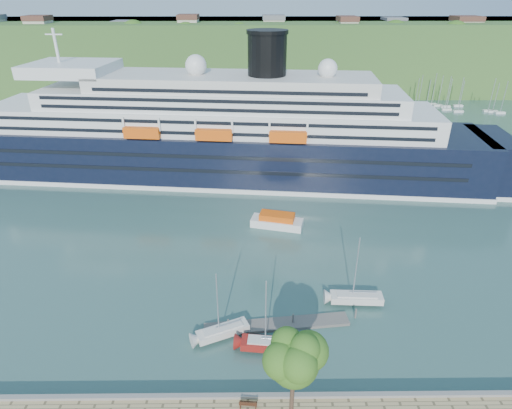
{
  "coord_description": "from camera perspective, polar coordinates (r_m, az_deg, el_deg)",
  "views": [
    {
      "loc": [
        2.01,
        -27.16,
        34.43
      ],
      "look_at": [
        2.58,
        30.0,
        5.51
      ],
      "focal_mm": 30.0,
      "sensor_mm": 36.0,
      "label": 1
    }
  ],
  "objects": [
    {
      "name": "floating_pontoon",
      "position": [
        50.72,
        2.81,
        -15.68
      ],
      "size": [
        16.74,
        3.82,
        0.37
      ],
      "primitive_type": null,
      "rotation": [
        0.0,
        0.0,
        0.11
      ],
      "color": "slate",
      "rests_on": "ground"
    },
    {
      "name": "quay_coping",
      "position": [
        42.88,
        -3.34,
        -24.14
      ],
      "size": [
        220.0,
        0.5,
        0.3
      ],
      "primitive_type": "cube",
      "color": "slate",
      "rests_on": "promenade"
    },
    {
      "name": "promenade_tree",
      "position": [
        38.67,
        5.01,
        -21.28
      ],
      "size": [
        5.68,
        5.68,
        9.41
      ],
      "primitive_type": null,
      "color": "#326019",
      "rests_on": "promenade"
    },
    {
      "name": "far_hillside",
      "position": [
        173.63,
        -1.3,
        19.41
      ],
      "size": [
        400.0,
        50.0,
        24.0
      ],
      "primitive_type": "cube",
      "color": "#2E5722",
      "rests_on": "ground"
    },
    {
      "name": "cruise_ship",
      "position": [
        85.27,
        -7.68,
        12.78
      ],
      "size": [
        126.38,
        30.91,
        28.11
      ],
      "primitive_type": null,
      "rotation": [
        0.0,
        0.0,
        -0.1
      ],
      "color": "black",
      "rests_on": "ground"
    },
    {
      "name": "sailboat_white_far",
      "position": [
        52.35,
        13.65,
        -8.95
      ],
      "size": [
        7.02,
        2.28,
        8.95
      ],
      "primitive_type": null,
      "rotation": [
        0.0,
        0.0,
        -0.05
      ],
      "color": "silver",
      "rests_on": "ground"
    },
    {
      "name": "sailboat_white_near",
      "position": [
        46.88,
        -4.6,
        -13.55
      ],
      "size": [
        6.56,
        4.19,
        8.24
      ],
      "primitive_type": null,
      "rotation": [
        0.0,
        0.0,
        0.41
      ],
      "color": "silver",
      "rests_on": "ground"
    },
    {
      "name": "sailboat_red",
      "position": [
        45.11,
        1.91,
        -15.04
      ],
      "size": [
        6.87,
        2.61,
        8.66
      ],
      "primitive_type": null,
      "rotation": [
        0.0,
        0.0,
        -0.11
      ],
      "color": "maroon",
      "rests_on": "ground"
    },
    {
      "name": "tender_launch",
      "position": [
        68.86,
        2.81,
        -2.09
      ],
      "size": [
        8.79,
        4.82,
        2.31
      ],
      "primitive_type": null,
      "rotation": [
        0.0,
        0.0,
        -0.25
      ],
      "color": "#EB550D",
      "rests_on": "ground"
    },
    {
      "name": "park_bench",
      "position": [
        41.87,
        -1.05,
        -24.96
      ],
      "size": [
        1.71,
        0.83,
        1.06
      ],
      "primitive_type": null,
      "rotation": [
        0.0,
        0.0,
        -0.09
      ],
      "color": "#422313",
      "rests_on": "promenade"
    },
    {
      "name": "ground",
      "position": [
        43.9,
        -3.28,
        -24.88
      ],
      "size": [
        400.0,
        400.0,
        0.0
      ],
      "primitive_type": "plane",
      "color": "#32594F",
      "rests_on": "ground"
    }
  ]
}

